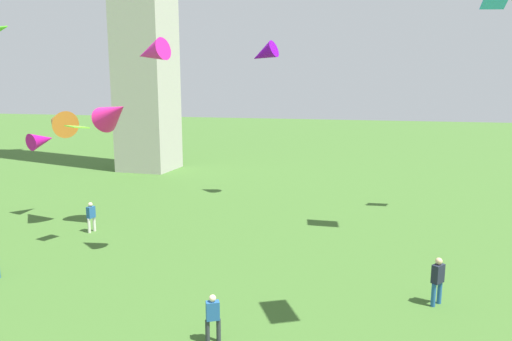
% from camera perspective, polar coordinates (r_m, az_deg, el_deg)
% --- Properties ---
extents(person_2, '(0.48, 0.41, 1.59)m').
position_cam_1_polar(person_2, '(15.16, -5.37, -17.43)').
color(person_2, '#2D3338').
rests_on(person_2, ground_plane).
extents(person_3, '(0.50, 0.54, 1.83)m').
position_cam_1_polar(person_3, '(18.58, 21.55, -12.31)').
color(person_3, '#235693').
rests_on(person_3, ground_plane).
extents(person_4, '(0.34, 0.52, 1.70)m').
position_cam_1_polar(person_4, '(27.26, -19.73, -5.24)').
color(person_4, silver).
rests_on(person_4, ground_plane).
extents(kite_flying_0, '(1.41, 0.93, 0.58)m').
position_cam_1_polar(kite_flying_0, '(31.40, 27.36, 17.88)').
color(kite_flying_0, '#3696F1').
extents(kite_flying_1, '(1.45, 1.80, 1.19)m').
position_cam_1_polar(kite_flying_1, '(31.14, -24.96, 3.44)').
color(kite_flying_1, '#B30D85').
extents(kite_flying_2, '(2.93, 2.42, 2.20)m').
position_cam_1_polar(kite_flying_2, '(26.67, -17.19, 6.77)').
color(kite_flying_2, '#F01F84').
extents(kite_flying_5, '(2.29, 1.66, 1.79)m').
position_cam_1_polar(kite_flying_5, '(33.08, 0.97, 14.23)').
color(kite_flying_5, '#7406B5').
extents(kite_flying_6, '(2.69, 2.42, 1.69)m').
position_cam_1_polar(kite_flying_6, '(28.62, -23.29, 5.54)').
color(kite_flying_6, orange).
extents(kite_flying_8, '(0.85, 1.08, 0.21)m').
position_cam_1_polar(kite_flying_8, '(23.93, -21.24, 5.05)').
color(kite_flying_8, '#7CE030').
extents(kite_flying_10, '(1.72, 1.30, 1.24)m').
position_cam_1_polar(kite_flying_10, '(20.93, -12.83, 14.04)').
color(kite_flying_10, '#DD1C99').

